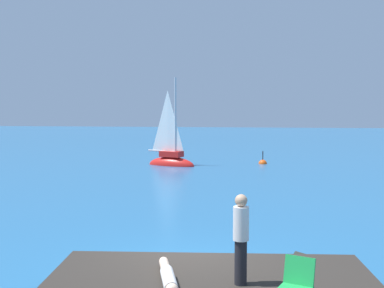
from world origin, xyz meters
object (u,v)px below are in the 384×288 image
(sailboat_near, at_px, (171,160))
(marker_buoy, at_px, (263,164))
(person_standing, at_px, (241,237))
(beach_chair, at_px, (297,282))
(person_sunbather, at_px, (168,277))

(sailboat_near, bearing_deg, marker_buoy, 35.04)
(person_standing, bearing_deg, beach_chair, -39.57)
(person_standing, height_order, beach_chair, person_standing)
(person_sunbather, relative_size, beach_chair, 2.16)
(person_standing, bearing_deg, marker_buoy, 95.85)
(person_sunbather, bearing_deg, marker_buoy, -20.60)
(person_sunbather, xyz_separation_m, person_standing, (1.29, 0.13, 0.75))
(person_standing, distance_m, marker_buoy, 23.99)
(person_sunbather, height_order, beach_chair, beach_chair)
(person_sunbather, xyz_separation_m, beach_chair, (2.18, -0.83, 0.33))
(sailboat_near, bearing_deg, beach_chair, -56.02)
(person_standing, bearing_deg, person_sunbather, -166.62)
(person_standing, relative_size, marker_buoy, 1.43)
(person_standing, relative_size, beach_chair, 2.03)
(person_standing, xyz_separation_m, beach_chair, (0.89, -0.96, -0.42))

